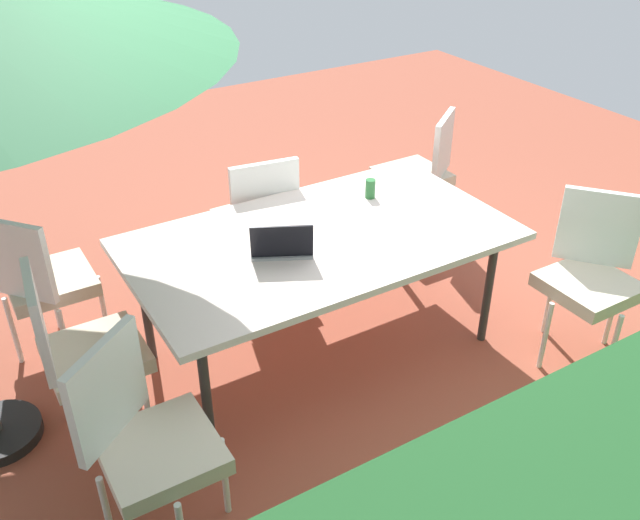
% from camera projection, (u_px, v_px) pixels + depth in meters
% --- Properties ---
extents(ground_plane, '(10.00, 10.00, 0.02)m').
position_uv_depth(ground_plane, '(320.00, 349.00, 4.22)').
color(ground_plane, '#9E4C38').
extents(dining_table, '(2.09, 1.18, 0.78)m').
position_uv_depth(dining_table, '(320.00, 243.00, 3.83)').
color(dining_table, silver).
rests_on(dining_table, ground_plane).
extents(chair_east, '(0.48, 0.47, 0.98)m').
position_uv_depth(chair_east, '(80.00, 348.00, 3.33)').
color(chair_east, beige).
rests_on(chair_east, ground_plane).
extents(chair_northeast, '(0.58, 0.58, 0.98)m').
position_uv_depth(chair_northeast, '(146.00, 437.00, 2.84)').
color(chair_northeast, beige).
rests_on(chair_northeast, ground_plane).
extents(chair_south, '(0.48, 0.49, 0.98)m').
position_uv_depth(chair_south, '(259.00, 216.00, 4.49)').
color(chair_south, beige).
rests_on(chair_south, ground_plane).
extents(chair_northwest, '(0.59, 0.58, 0.98)m').
position_uv_depth(chair_northwest, '(591.00, 271.00, 3.92)').
color(chair_northwest, beige).
rests_on(chair_northwest, ground_plane).
extents(chair_southeast, '(0.59, 0.58, 0.98)m').
position_uv_depth(chair_southeast, '(41.00, 278.00, 3.86)').
color(chair_southeast, beige).
rests_on(chair_southeast, ground_plane).
extents(chair_southwest, '(0.58, 0.58, 0.98)m').
position_uv_depth(chair_southwest, '(421.00, 170.00, 5.11)').
color(chair_southwest, beige).
rests_on(chair_southwest, ground_plane).
extents(laptop, '(0.40, 0.36, 0.21)m').
position_uv_depth(laptop, '(282.00, 246.00, 3.62)').
color(laptop, gray).
rests_on(laptop, dining_table).
extents(cup, '(0.06, 0.06, 0.12)m').
position_uv_depth(cup, '(370.00, 189.00, 4.18)').
color(cup, '#286B33').
rests_on(cup, dining_table).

